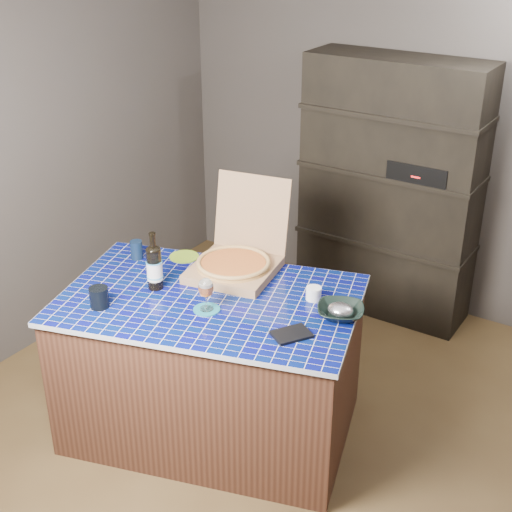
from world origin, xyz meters
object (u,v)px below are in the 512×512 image
Objects in this scene: bowl at (340,312)px; kitchen_island at (212,364)px; mead_bottle at (154,267)px; dvd_case at (291,334)px; wine_glass at (206,288)px; pizza_box at (236,261)px.

kitchen_island is at bearing -163.40° from bowl.
dvd_case is at bearing -0.87° from mead_bottle.
bowl is (0.65, 0.20, 0.45)m from kitchen_island.
wine_glass is 0.67m from bowl.
bowl is at bearing 99.52° from dvd_case.
mead_bottle is 1.85× the size of wine_glass.
wine_glass is at bearing -144.91° from dvd_case.
pizza_box is at bearing 170.59° from bowl.
mead_bottle is (-0.25, -0.38, 0.06)m from pizza_box.
wine_glass reaches higher than bowl.
kitchen_island is 2.88× the size of pizza_box.
bowl is at bearing 27.35° from wine_glass.
mead_bottle reaches higher than kitchen_island.
mead_bottle is (-0.30, -0.07, 0.54)m from kitchen_island.
kitchen_island is 0.62m from mead_bottle.
wine_glass is at bearing -76.42° from kitchen_island.
pizza_box is 1.88× the size of mead_bottle.
dvd_case is (0.84, -0.01, -0.12)m from mead_bottle.
wine_glass is 0.49m from dvd_case.
kitchen_island is 0.69m from dvd_case.
bowl is at bearing -0.05° from kitchen_island.
pizza_box is 2.62× the size of bowl.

